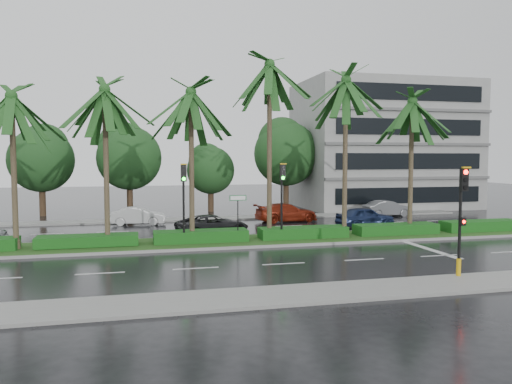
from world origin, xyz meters
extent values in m
plane|color=black|center=(0.00, 0.00, 0.00)|extent=(120.00, 120.00, 0.00)
cube|color=slate|center=(0.00, -10.20, 0.06)|extent=(40.00, 2.40, 0.12)
cube|color=slate|center=(0.00, 12.00, 0.06)|extent=(40.00, 2.00, 0.12)
cube|color=gray|center=(0.00, 1.00, 0.07)|extent=(36.00, 4.00, 0.14)
cube|color=#2A4D19|center=(0.00, 1.00, 0.14)|extent=(35.60, 3.70, 0.02)
cube|color=#144614|center=(-9.00, 1.00, 0.45)|extent=(5.20, 1.40, 0.60)
cube|color=#144614|center=(-3.00, 1.00, 0.45)|extent=(5.20, 1.40, 0.60)
cube|color=#144614|center=(3.00, 1.00, 0.45)|extent=(5.20, 1.40, 0.60)
cube|color=#144614|center=(9.00, 1.00, 0.45)|extent=(5.20, 1.40, 0.60)
cube|color=#144614|center=(15.00, 1.00, 0.45)|extent=(5.20, 1.40, 0.60)
cube|color=silver|center=(-12.00, 7.00, 0.01)|extent=(2.00, 0.12, 0.01)
cube|color=silver|center=(-8.00, -5.00, 0.01)|extent=(2.00, 0.12, 0.01)
cube|color=silver|center=(-8.00, 7.00, 0.01)|extent=(2.00, 0.12, 0.01)
cube|color=silver|center=(-4.00, -5.00, 0.01)|extent=(2.00, 0.12, 0.01)
cube|color=silver|center=(-4.00, 7.00, 0.01)|extent=(2.00, 0.12, 0.01)
cube|color=silver|center=(0.00, -5.00, 0.01)|extent=(2.00, 0.12, 0.01)
cube|color=silver|center=(0.00, 7.00, 0.01)|extent=(2.00, 0.12, 0.01)
cube|color=silver|center=(4.00, -5.00, 0.01)|extent=(2.00, 0.12, 0.01)
cube|color=silver|center=(4.00, 7.00, 0.01)|extent=(2.00, 0.12, 0.01)
cube|color=silver|center=(8.00, -5.00, 0.01)|extent=(2.00, 0.12, 0.01)
cube|color=silver|center=(8.00, 7.00, 0.01)|extent=(2.00, 0.12, 0.01)
cube|color=silver|center=(12.00, -5.00, 0.01)|extent=(2.00, 0.12, 0.01)
cube|color=silver|center=(12.00, 7.00, 0.01)|extent=(2.00, 0.12, 0.01)
cube|color=silver|center=(16.00, 7.00, 0.01)|extent=(2.00, 0.12, 0.01)
cube|color=silver|center=(8.50, -3.00, 0.01)|extent=(0.40, 6.00, 0.01)
cylinder|color=#3B3122|center=(-12.50, 1.00, 4.04)|extent=(0.28, 0.28, 7.78)
cylinder|color=#3B3122|center=(-12.50, 1.00, 0.37)|extent=(0.40, 0.40, 0.44)
cylinder|color=#3B3122|center=(-8.00, 1.10, 4.28)|extent=(0.28, 0.28, 8.26)
cylinder|color=#3B3122|center=(-8.00, 1.10, 0.37)|extent=(0.40, 0.40, 0.44)
cylinder|color=#3B3122|center=(-3.50, 0.90, 4.27)|extent=(0.28, 0.28, 8.23)
cylinder|color=#3B3122|center=(-3.50, 0.90, 0.37)|extent=(0.40, 0.40, 0.44)
cylinder|color=#3B3122|center=(1.00, 1.20, 5.14)|extent=(0.28, 0.28, 9.97)
cylinder|color=#3B3122|center=(1.00, 1.20, 0.37)|extent=(0.40, 0.40, 0.44)
cylinder|color=#3B3122|center=(5.50, 0.80, 4.75)|extent=(0.28, 0.28, 9.19)
cylinder|color=#3B3122|center=(5.50, 0.80, 0.37)|extent=(0.40, 0.40, 0.44)
cylinder|color=#3B3122|center=(10.00, 1.10, 4.20)|extent=(0.28, 0.28, 8.11)
cylinder|color=#3B3122|center=(10.00, 1.10, 0.37)|extent=(0.40, 0.40, 0.44)
cylinder|color=black|center=(6.00, -9.30, 1.82)|extent=(0.12, 0.12, 3.40)
cube|color=black|center=(6.00, -9.48, 3.97)|extent=(0.30, 0.18, 0.90)
cube|color=gold|center=(6.00, -9.60, 4.45)|extent=(0.34, 0.12, 0.06)
cylinder|color=#FF0C05|center=(6.00, -9.58, 4.27)|extent=(0.18, 0.04, 0.18)
cylinder|color=black|center=(6.00, -9.58, 3.97)|extent=(0.18, 0.04, 0.18)
cylinder|color=black|center=(6.00, -9.58, 3.67)|extent=(0.18, 0.04, 0.18)
cylinder|color=gold|center=(6.00, -9.30, 0.47)|extent=(0.18, 0.18, 0.70)
cube|color=black|center=(6.00, -9.46, 2.32)|extent=(0.22, 0.16, 0.32)
cylinder|color=#FF0C05|center=(6.00, -9.55, 2.32)|extent=(0.12, 0.03, 0.12)
cylinder|color=black|center=(-4.00, 0.40, 1.85)|extent=(0.12, 0.12, 3.40)
cube|color=black|center=(-4.00, 0.22, 4.00)|extent=(0.30, 0.18, 0.90)
cube|color=gold|center=(-4.00, 0.10, 4.48)|extent=(0.34, 0.12, 0.06)
cylinder|color=black|center=(-4.00, 0.12, 4.30)|extent=(0.18, 0.04, 0.18)
cylinder|color=black|center=(-4.00, 0.12, 4.00)|extent=(0.18, 0.04, 0.18)
cylinder|color=#0CE519|center=(-4.00, 0.12, 3.70)|extent=(0.18, 0.04, 0.18)
cylinder|color=black|center=(1.50, 0.40, 1.85)|extent=(0.12, 0.12, 3.40)
cube|color=black|center=(1.50, 0.22, 4.00)|extent=(0.30, 0.18, 0.90)
cube|color=gold|center=(1.50, 0.10, 4.48)|extent=(0.34, 0.12, 0.06)
cylinder|color=black|center=(1.50, 0.12, 4.30)|extent=(0.18, 0.04, 0.18)
cylinder|color=black|center=(1.50, 0.12, 4.00)|extent=(0.18, 0.04, 0.18)
cylinder|color=#0CE519|center=(1.50, 0.12, 3.70)|extent=(0.18, 0.04, 0.18)
cylinder|color=black|center=(-1.00, 0.50, 1.45)|extent=(0.06, 0.06, 2.60)
cube|color=#0C5926|center=(-1.00, 0.47, 2.60)|extent=(0.95, 0.04, 0.30)
cube|color=white|center=(-1.00, 0.45, 2.60)|extent=(0.85, 0.01, 0.22)
cylinder|color=#382D19|center=(-14.00, 17.50, 1.28)|extent=(0.52, 0.52, 2.57)
sphere|color=#18401E|center=(-14.00, 17.50, 4.62)|extent=(5.28, 5.28, 5.28)
sphere|color=#18401E|center=(-14.00, 17.80, 5.64)|extent=(3.96, 3.96, 3.96)
cylinder|color=#382D19|center=(-7.00, 17.50, 1.33)|extent=(0.52, 0.52, 2.66)
sphere|color=#18401E|center=(-7.00, 17.50, 4.78)|extent=(5.46, 5.46, 5.46)
sphere|color=#18401E|center=(-7.00, 17.80, 5.84)|extent=(4.10, 4.10, 4.10)
cylinder|color=#382D19|center=(0.00, 17.50, 1.03)|extent=(0.52, 0.52, 2.06)
sphere|color=#18401E|center=(0.00, 17.50, 3.70)|extent=(4.23, 4.23, 4.23)
sphere|color=#18401E|center=(0.00, 17.80, 4.52)|extent=(3.17, 3.17, 3.17)
cylinder|color=#382D19|center=(7.00, 17.50, 1.44)|extent=(0.52, 0.52, 2.87)
sphere|color=#18401E|center=(7.00, 17.50, 5.17)|extent=(5.91, 5.91, 5.91)
sphere|color=#18401E|center=(7.00, 17.80, 6.32)|extent=(4.43, 4.43, 4.43)
cylinder|color=#382D19|center=(14.00, 17.50, 1.07)|extent=(0.52, 0.52, 2.14)
sphere|color=#18401E|center=(14.00, 17.50, 3.85)|extent=(4.40, 4.40, 4.40)
sphere|color=#18401E|center=(14.00, 17.80, 4.70)|extent=(3.30, 3.30, 3.30)
cube|color=gray|center=(17.00, 18.00, 6.00)|extent=(16.00, 10.00, 12.00)
imported|color=silver|center=(-6.36, 10.02, 0.64)|extent=(1.76, 3.98, 1.27)
imported|color=black|center=(-1.86, 4.16, 0.64)|extent=(3.34, 5.00, 1.27)
imported|color=maroon|center=(4.50, 9.22, 0.69)|extent=(2.44, 4.94, 1.38)
imported|color=navy|center=(9.00, 5.23, 0.70)|extent=(2.11, 4.27, 1.40)
imported|color=#58595D|center=(13.50, 10.44, 0.66)|extent=(1.62, 4.09, 1.32)
camera|label=1|loc=(-6.49, -26.49, 4.85)|focal=35.00mm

